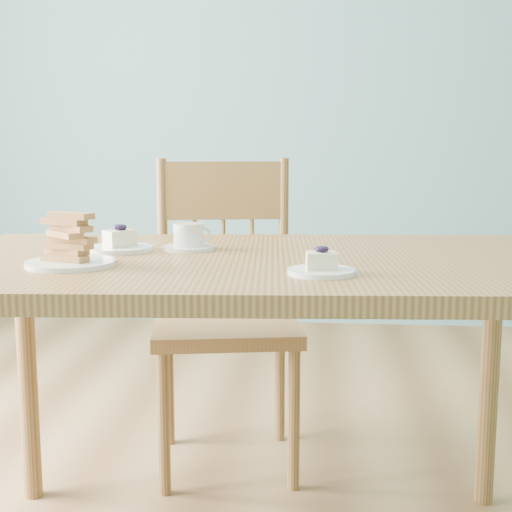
{
  "coord_description": "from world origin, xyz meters",
  "views": [
    {
      "loc": [
        0.15,
        -1.73,
        1.08
      ],
      "look_at": [
        -0.0,
        -0.02,
        0.8
      ],
      "focal_mm": 50.0,
      "sensor_mm": 36.0,
      "label": 1
    }
  ],
  "objects_px": {
    "dining_table": "(253,290)",
    "cheesecake_plate_near": "(321,267)",
    "dining_chair": "(226,310)",
    "cheesecake_plate_far": "(120,244)",
    "coffee_cup": "(189,239)",
    "biscotti_plate": "(70,247)"
  },
  "relations": [
    {
      "from": "dining_table",
      "to": "dining_chair",
      "type": "bearing_deg",
      "value": 99.73
    },
    {
      "from": "dining_table",
      "to": "coffee_cup",
      "type": "bearing_deg",
      "value": 144.52
    },
    {
      "from": "dining_table",
      "to": "cheesecake_plate_near",
      "type": "height_order",
      "value": "cheesecake_plate_near"
    },
    {
      "from": "dining_table",
      "to": "cheesecake_plate_far",
      "type": "distance_m",
      "value": 0.36
    },
    {
      "from": "dining_chair",
      "to": "cheesecake_plate_far",
      "type": "distance_m",
      "value": 0.67
    },
    {
      "from": "dining_chair",
      "to": "biscotti_plate",
      "type": "height_order",
      "value": "dining_chair"
    },
    {
      "from": "dining_chair",
      "to": "cheesecake_plate_far",
      "type": "relative_size",
      "value": 6.31
    },
    {
      "from": "cheesecake_plate_near",
      "to": "cheesecake_plate_far",
      "type": "distance_m",
      "value": 0.58
    },
    {
      "from": "dining_table",
      "to": "cheesecake_plate_near",
      "type": "relative_size",
      "value": 11.05
    },
    {
      "from": "cheesecake_plate_far",
      "to": "dining_chair",
      "type": "bearing_deg",
      "value": 71.5
    },
    {
      "from": "dining_table",
      "to": "dining_chair",
      "type": "xyz_separation_m",
      "value": [
        -0.15,
        0.64,
        -0.2
      ]
    },
    {
      "from": "coffee_cup",
      "to": "cheesecake_plate_near",
      "type": "bearing_deg",
      "value": -58.77
    },
    {
      "from": "dining_table",
      "to": "cheesecake_plate_near",
      "type": "bearing_deg",
      "value": -56.08
    },
    {
      "from": "dining_table",
      "to": "cheesecake_plate_far",
      "type": "relative_size",
      "value": 9.59
    },
    {
      "from": "dining_chair",
      "to": "biscotti_plate",
      "type": "relative_size",
      "value": 5.17
    },
    {
      "from": "cheesecake_plate_near",
      "to": "cheesecake_plate_far",
      "type": "bearing_deg",
      "value": 151.11
    },
    {
      "from": "dining_table",
      "to": "coffee_cup",
      "type": "height_order",
      "value": "coffee_cup"
    },
    {
      "from": "dining_table",
      "to": "biscotti_plate",
      "type": "bearing_deg",
      "value": -162.37
    },
    {
      "from": "cheesecake_plate_far",
      "to": "coffee_cup",
      "type": "height_order",
      "value": "cheesecake_plate_far"
    },
    {
      "from": "cheesecake_plate_near",
      "to": "biscotti_plate",
      "type": "relative_size",
      "value": 0.71
    },
    {
      "from": "dining_chair",
      "to": "coffee_cup",
      "type": "distance_m",
      "value": 0.62
    },
    {
      "from": "dining_chair",
      "to": "cheesecake_plate_far",
      "type": "height_order",
      "value": "dining_chair"
    }
  ]
}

